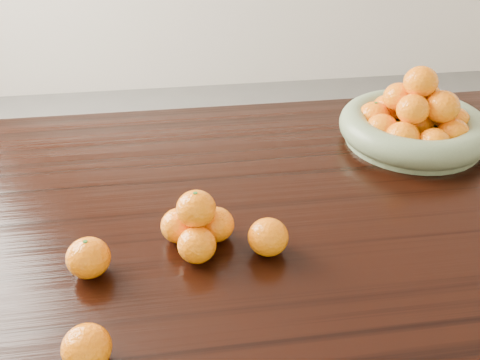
{
  "coord_description": "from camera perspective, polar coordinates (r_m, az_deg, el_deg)",
  "views": [
    {
      "loc": [
        -0.16,
        -0.87,
        1.37
      ],
      "look_at": [
        -0.04,
        -0.02,
        0.83
      ],
      "focal_mm": 40.0,
      "sensor_mm": 36.0,
      "label": 1
    }
  ],
  "objects": [
    {
      "name": "dining_table",
      "position": [
        1.14,
        1.94,
        -6.53
      ],
      "size": [
        2.0,
        1.0,
        0.75
      ],
      "color": "black",
      "rests_on": "ground"
    },
    {
      "name": "fruit_bowl",
      "position": [
        1.37,
        18.11,
        5.76
      ],
      "size": [
        0.36,
        0.36,
        0.19
      ],
      "rotation": [
        0.0,
        0.0,
        0.36
      ],
      "color": "gray",
      "rests_on": "dining_table"
    },
    {
      "name": "orange_pyramid",
      "position": [
        0.96,
        -4.61,
        -4.85
      ],
      "size": [
        0.14,
        0.13,
        0.11
      ],
      "rotation": [
        0.0,
        0.0,
        -0.09
      ],
      "color": "orange",
      "rests_on": "dining_table"
    },
    {
      "name": "loose_orange_0",
      "position": [
        0.94,
        -15.87,
        -7.98
      ],
      "size": [
        0.07,
        0.07,
        0.07
      ],
      "primitive_type": "ellipsoid",
      "color": "orange",
      "rests_on": "dining_table"
    },
    {
      "name": "loose_orange_1",
      "position": [
        0.8,
        -16.04,
        -16.81
      ],
      "size": [
        0.07,
        0.07,
        0.06
      ],
      "primitive_type": "ellipsoid",
      "color": "orange",
      "rests_on": "dining_table"
    },
    {
      "name": "loose_orange_2",
      "position": [
        0.95,
        3.02,
        -6.09
      ],
      "size": [
        0.07,
        0.07,
        0.07
      ],
      "primitive_type": "ellipsoid",
      "color": "orange",
      "rests_on": "dining_table"
    }
  ]
}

